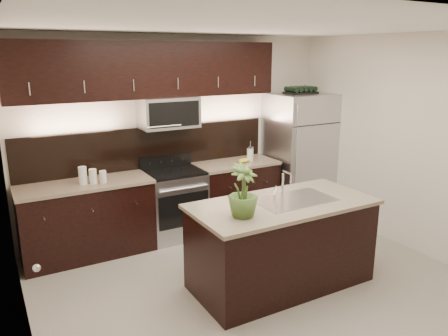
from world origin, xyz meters
name	(u,v)px	position (x,y,z in m)	size (l,w,h in m)	color
ground	(258,286)	(0.00, 0.00, 0.00)	(4.50, 4.50, 0.00)	gray
room_walls	(254,134)	(-0.11, -0.04, 1.70)	(4.52, 4.02, 2.71)	beige
counter_run	(160,206)	(-0.46, 1.69, 0.47)	(3.51, 0.65, 0.94)	black
upper_fixtures	(153,79)	(-0.43, 1.84, 2.14)	(3.49, 0.40, 1.66)	black
island	(281,243)	(0.24, -0.06, 0.47)	(1.96, 0.96, 0.94)	black
sink_faucet	(294,198)	(0.39, -0.05, 0.96)	(0.84, 0.50, 0.28)	silver
refrigerator	(298,155)	(1.80, 1.63, 0.94)	(0.90, 0.81, 1.87)	#B2B2B7
wine_rack	(301,90)	(1.80, 1.63, 1.92)	(0.46, 0.29, 0.11)	black
plant	(243,191)	(-0.34, -0.21, 1.20)	(0.29, 0.29, 0.51)	#415E25
canisters	(90,176)	(-1.35, 1.61, 1.03)	(0.31, 0.16, 0.21)	silver
french_press	(250,154)	(0.93, 1.64, 1.05)	(0.10, 0.10, 0.28)	silver
bananas	(241,161)	(0.75, 1.61, 0.97)	(0.18, 0.14, 0.05)	yellow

